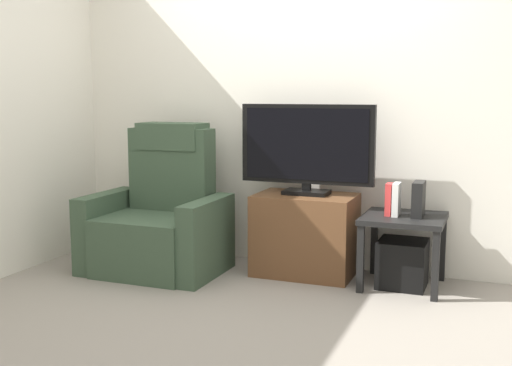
% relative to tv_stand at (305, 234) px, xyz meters
% --- Properties ---
extents(ground_plane, '(6.40, 6.40, 0.00)m').
position_rel_tv_stand_xyz_m(ground_plane, '(-0.13, -0.83, -0.29)').
color(ground_plane, gray).
extents(wall_back, '(6.40, 0.06, 2.60)m').
position_rel_tv_stand_xyz_m(wall_back, '(-0.13, 0.30, 1.01)').
color(wall_back, silver).
rests_on(wall_back, ground).
extents(tv_stand, '(0.71, 0.47, 0.58)m').
position_rel_tv_stand_xyz_m(tv_stand, '(0.00, 0.00, 0.00)').
color(tv_stand, brown).
rests_on(tv_stand, ground).
extents(television, '(0.97, 0.20, 0.64)m').
position_rel_tv_stand_xyz_m(television, '(-0.00, 0.02, 0.63)').
color(television, black).
rests_on(television, tv_stand).
extents(recliner_armchair, '(0.98, 0.78, 1.08)m').
position_rel_tv_stand_xyz_m(recliner_armchair, '(-1.05, -0.26, 0.08)').
color(recliner_armchair, '#384C38').
rests_on(recliner_armchair, ground).
extents(side_table, '(0.54, 0.54, 0.49)m').
position_rel_tv_stand_xyz_m(side_table, '(0.70, -0.04, 0.12)').
color(side_table, black).
rests_on(side_table, ground).
extents(subwoofer_box, '(0.32, 0.32, 0.32)m').
position_rel_tv_stand_xyz_m(subwoofer_box, '(0.70, -0.04, -0.13)').
color(subwoofer_box, black).
rests_on(subwoofer_box, ground).
extents(book_leftmost, '(0.04, 0.10, 0.22)m').
position_rel_tv_stand_xyz_m(book_leftmost, '(0.60, -0.06, 0.30)').
color(book_leftmost, red).
rests_on(book_leftmost, side_table).
extents(book_middle, '(0.04, 0.14, 0.22)m').
position_rel_tv_stand_xyz_m(book_middle, '(0.65, -0.06, 0.31)').
color(book_middle, white).
rests_on(book_middle, side_table).
extents(game_console, '(0.07, 0.20, 0.23)m').
position_rel_tv_stand_xyz_m(game_console, '(0.79, -0.03, 0.31)').
color(game_console, black).
rests_on(game_console, side_table).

